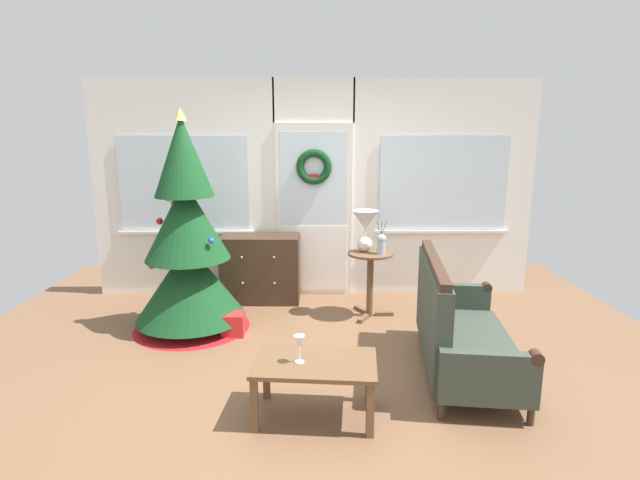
# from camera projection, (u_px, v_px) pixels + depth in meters

# --- Properties ---
(ground_plane) EXTENTS (6.76, 6.76, 0.00)m
(ground_plane) POSITION_uv_depth(u_px,v_px,m) (315.00, 371.00, 4.14)
(ground_plane) COLOR brown
(back_wall_with_door) EXTENTS (5.20, 0.19, 2.55)m
(back_wall_with_door) POSITION_uv_depth(u_px,v_px,m) (314.00, 189.00, 5.90)
(back_wall_with_door) COLOR white
(back_wall_with_door) RESTS_ON ground
(christmas_tree) EXTENTS (1.16, 1.16, 2.17)m
(christmas_tree) POSITION_uv_depth(u_px,v_px,m) (188.00, 250.00, 4.91)
(christmas_tree) COLOR #4C331E
(christmas_tree) RESTS_ON ground
(dresser_cabinet) EXTENTS (0.91, 0.46, 0.78)m
(dresser_cabinet) POSITION_uv_depth(u_px,v_px,m) (261.00, 268.00, 5.80)
(dresser_cabinet) COLOR #3D281C
(dresser_cabinet) RESTS_ON ground
(settee_sofa) EXTENTS (0.89, 1.68, 0.96)m
(settee_sofa) POSITION_uv_depth(u_px,v_px,m) (455.00, 328.00, 4.08)
(settee_sofa) COLOR #3D281C
(settee_sofa) RESTS_ON ground
(side_table) EXTENTS (0.50, 0.48, 0.70)m
(side_table) POSITION_uv_depth(u_px,v_px,m) (370.00, 271.00, 5.29)
(side_table) COLOR brown
(side_table) RESTS_ON ground
(table_lamp) EXTENTS (0.28, 0.28, 0.44)m
(table_lamp) POSITION_uv_depth(u_px,v_px,m) (365.00, 225.00, 5.22)
(table_lamp) COLOR silver
(table_lamp) RESTS_ON side_table
(flower_vase) EXTENTS (0.11, 0.10, 0.35)m
(flower_vase) POSITION_uv_depth(u_px,v_px,m) (381.00, 243.00, 5.17)
(flower_vase) COLOR #99ADBC
(flower_vase) RESTS_ON side_table
(coffee_table) EXTENTS (0.88, 0.59, 0.41)m
(coffee_table) POSITION_uv_depth(u_px,v_px,m) (315.00, 369.00, 3.43)
(coffee_table) COLOR brown
(coffee_table) RESTS_ON ground
(wine_glass) EXTENTS (0.08, 0.08, 0.20)m
(wine_glass) POSITION_uv_depth(u_px,v_px,m) (299.00, 343.00, 3.37)
(wine_glass) COLOR silver
(wine_glass) RESTS_ON coffee_table
(gift_box) EXTENTS (0.22, 0.20, 0.22)m
(gift_box) POSITION_uv_depth(u_px,v_px,m) (233.00, 324.00, 4.87)
(gift_box) COLOR red
(gift_box) RESTS_ON ground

